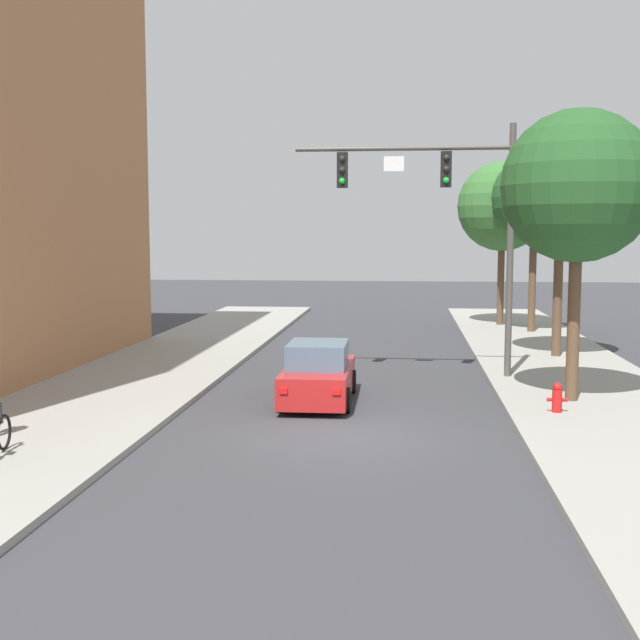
{
  "coord_description": "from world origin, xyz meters",
  "views": [
    {
      "loc": [
        1.49,
        -17.55,
        4.41
      ],
      "look_at": [
        -0.88,
        5.31,
        2.0
      ],
      "focal_mm": 46.0,
      "sensor_mm": 36.0,
      "label": 1
    }
  ],
  "objects_px": {
    "traffic_signal_mast": "(449,203)",
    "street_tree_third": "(535,198)",
    "car_lead_red": "(318,375)",
    "street_tree_farthest": "(502,207)",
    "street_tree_second": "(561,194)",
    "fire_hydrant": "(557,397)",
    "street_tree_nearest": "(578,187)"
  },
  "relations": [
    {
      "from": "street_tree_farthest",
      "to": "street_tree_third",
      "type": "bearing_deg",
      "value": -68.19
    },
    {
      "from": "car_lead_red",
      "to": "street_tree_third",
      "type": "bearing_deg",
      "value": 63.18
    },
    {
      "from": "car_lead_red",
      "to": "street_tree_nearest",
      "type": "distance_m",
      "value": 8.16
    },
    {
      "from": "street_tree_third",
      "to": "street_tree_farthest",
      "type": "distance_m",
      "value": 2.86
    },
    {
      "from": "car_lead_red",
      "to": "street_tree_third",
      "type": "xyz_separation_m",
      "value": [
        7.81,
        15.44,
        5.25
      ]
    },
    {
      "from": "car_lead_red",
      "to": "street_tree_nearest",
      "type": "bearing_deg",
      "value": 1.59
    },
    {
      "from": "fire_hydrant",
      "to": "street_tree_second",
      "type": "bearing_deg",
      "value": 80.04
    },
    {
      "from": "car_lead_red",
      "to": "street_tree_farthest",
      "type": "bearing_deg",
      "value": 69.54
    },
    {
      "from": "street_tree_third",
      "to": "traffic_signal_mast",
      "type": "bearing_deg",
      "value": -110.04
    },
    {
      "from": "traffic_signal_mast",
      "to": "street_tree_farthest",
      "type": "distance_m",
      "value": 14.77
    },
    {
      "from": "street_tree_second",
      "to": "street_tree_farthest",
      "type": "bearing_deg",
      "value": 94.68
    },
    {
      "from": "car_lead_red",
      "to": "street_tree_farthest",
      "type": "distance_m",
      "value": 19.93
    },
    {
      "from": "car_lead_red",
      "to": "street_tree_third",
      "type": "distance_m",
      "value": 18.08
    },
    {
      "from": "fire_hydrant",
      "to": "street_tree_second",
      "type": "relative_size",
      "value": 0.09
    },
    {
      "from": "street_tree_second",
      "to": "traffic_signal_mast",
      "type": "bearing_deg",
      "value": -132.61
    },
    {
      "from": "traffic_signal_mast",
      "to": "street_tree_third",
      "type": "xyz_separation_m",
      "value": [
        4.29,
        11.77,
        0.63
      ]
    },
    {
      "from": "fire_hydrant",
      "to": "street_tree_nearest",
      "type": "height_order",
      "value": "street_tree_nearest"
    },
    {
      "from": "street_tree_third",
      "to": "fire_hydrant",
      "type": "bearing_deg",
      "value": -96.43
    },
    {
      "from": "traffic_signal_mast",
      "to": "street_tree_nearest",
      "type": "xyz_separation_m",
      "value": [
        3.03,
        -3.49,
        0.25
      ]
    },
    {
      "from": "traffic_signal_mast",
      "to": "street_tree_third",
      "type": "bearing_deg",
      "value": 69.96
    },
    {
      "from": "street_tree_second",
      "to": "street_tree_third",
      "type": "bearing_deg",
      "value": 88.14
    },
    {
      "from": "traffic_signal_mast",
      "to": "street_tree_second",
      "type": "relative_size",
      "value": 0.98
    },
    {
      "from": "car_lead_red",
      "to": "traffic_signal_mast",
      "type": "bearing_deg",
      "value": 46.25
    },
    {
      "from": "car_lead_red",
      "to": "street_tree_third",
      "type": "height_order",
      "value": "street_tree_third"
    },
    {
      "from": "car_lead_red",
      "to": "street_tree_second",
      "type": "xyz_separation_m",
      "value": [
        7.57,
        8.08,
        5.06
      ]
    },
    {
      "from": "traffic_signal_mast",
      "to": "car_lead_red",
      "type": "relative_size",
      "value": 1.76
    },
    {
      "from": "fire_hydrant",
      "to": "street_tree_third",
      "type": "distance_m",
      "value": 17.74
    },
    {
      "from": "fire_hydrant",
      "to": "street_tree_third",
      "type": "relative_size",
      "value": 0.09
    },
    {
      "from": "street_tree_second",
      "to": "street_tree_third",
      "type": "height_order",
      "value": "street_tree_third"
    },
    {
      "from": "fire_hydrant",
      "to": "street_tree_nearest",
      "type": "xyz_separation_m",
      "value": [
        0.63,
        1.51,
        5.09
      ]
    },
    {
      "from": "street_tree_farthest",
      "to": "street_tree_second",
      "type": "bearing_deg",
      "value": -85.32
    },
    {
      "from": "car_lead_red",
      "to": "street_tree_farthest",
      "type": "xyz_separation_m",
      "value": [
        6.75,
        18.08,
        4.97
      ]
    }
  ]
}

